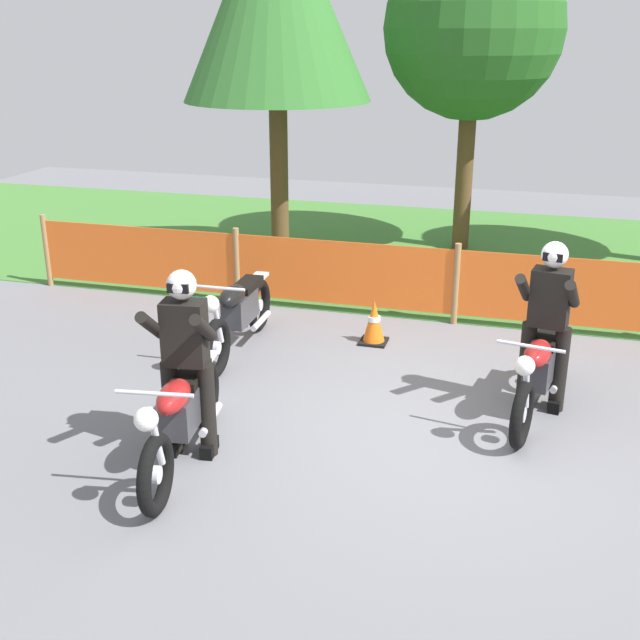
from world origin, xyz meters
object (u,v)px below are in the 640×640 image
(rider_lead, at_px, (547,320))
(motorcycle_third, at_px, (239,313))
(traffic_cone, at_px, (374,322))
(rider_trailing, at_px, (186,353))
(motorcycle_lead, at_px, (539,372))
(motorcycle_trailing, at_px, (182,415))

(rider_lead, bearing_deg, motorcycle_third, -88.80)
(motorcycle_third, relative_size, traffic_cone, 3.94)
(motorcycle_third, distance_m, rider_trailing, 2.37)
(motorcycle_third, relative_size, rider_trailing, 1.23)
(motorcycle_lead, height_order, rider_lead, rider_lead)
(rider_trailing, distance_m, traffic_cone, 3.22)
(traffic_cone, bearing_deg, motorcycle_trailing, -106.98)
(motorcycle_trailing, height_order, traffic_cone, motorcycle_trailing)
(motorcycle_lead, relative_size, traffic_cone, 3.77)
(rider_lead, xyz_separation_m, traffic_cone, (-1.94, 1.22, -0.66))
(motorcycle_lead, xyz_separation_m, rider_trailing, (-2.92, -1.56, 0.49))
(motorcycle_lead, distance_m, motorcycle_third, 3.42)
(rider_lead, bearing_deg, motorcycle_trailing, -45.79)
(motorcycle_lead, height_order, motorcycle_third, motorcycle_third)
(traffic_cone, bearing_deg, rider_trailing, -108.74)
(motorcycle_lead, relative_size, motorcycle_third, 0.96)
(rider_trailing, xyz_separation_m, traffic_cone, (1.01, 2.98, -0.69))
(motorcycle_trailing, bearing_deg, motorcycle_lead, 113.73)
(traffic_cone, bearing_deg, motorcycle_lead, -36.60)
(rider_lead, distance_m, traffic_cone, 2.38)
(motorcycle_third, bearing_deg, motorcycle_trailing, 9.16)
(motorcycle_lead, relative_size, rider_lead, 1.18)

